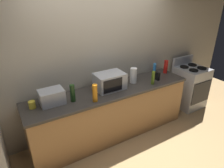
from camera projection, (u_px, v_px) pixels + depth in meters
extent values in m
plane|color=tan|center=(124.00, 146.00, 3.34)|extent=(8.00, 8.00, 0.00)
cube|color=#B2A893|center=(100.00, 57.00, 3.40)|extent=(6.40, 0.10, 2.70)
cube|color=#B27F4C|center=(112.00, 114.00, 3.47)|extent=(2.80, 0.60, 0.86)
cube|color=#38332D|center=(112.00, 91.00, 3.28)|extent=(2.84, 0.64, 0.04)
cube|color=#B7BABF|center=(189.00, 87.00, 4.39)|extent=(0.60, 0.60, 0.90)
cube|color=black|center=(201.00, 92.00, 4.16)|extent=(0.55, 0.02, 0.48)
cube|color=#B7BABF|center=(183.00, 60.00, 4.38)|extent=(0.60, 0.04, 0.18)
cylinder|color=black|center=(194.00, 70.00, 4.04)|extent=(0.18, 0.18, 0.02)
cylinder|color=black|center=(202.00, 68.00, 4.17)|extent=(0.18, 0.18, 0.02)
cylinder|color=black|center=(184.00, 67.00, 4.23)|extent=(0.18, 0.18, 0.02)
cylinder|color=black|center=(192.00, 65.00, 4.35)|extent=(0.18, 0.18, 0.02)
cube|color=#B7BABF|center=(110.00, 81.00, 3.25)|extent=(0.48, 0.34, 0.27)
cube|color=black|center=(113.00, 86.00, 3.09)|extent=(0.34, 0.01, 0.21)
cube|color=#B7BABF|center=(52.00, 97.00, 2.82)|extent=(0.34, 0.26, 0.21)
cylinder|color=white|center=(133.00, 75.00, 3.47)|extent=(0.12, 0.12, 0.27)
cube|color=black|center=(157.00, 76.00, 3.61)|extent=(0.06, 0.11, 0.15)
cylinder|color=red|center=(166.00, 67.00, 3.89)|extent=(0.08, 0.08, 0.26)
cylinder|color=#338CE5|center=(155.00, 68.00, 3.92)|extent=(0.06, 0.06, 0.19)
cylinder|color=#4C6B19|center=(153.00, 78.00, 3.42)|extent=(0.06, 0.06, 0.24)
cylinder|color=#1E3F19|center=(73.00, 93.00, 2.87)|extent=(0.07, 0.07, 0.26)
cylinder|color=orange|center=(95.00, 93.00, 2.87)|extent=(0.08, 0.08, 0.27)
cylinder|color=yellow|center=(32.00, 105.00, 2.73)|extent=(0.09, 0.09, 0.10)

